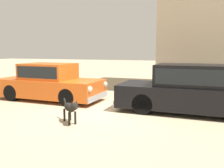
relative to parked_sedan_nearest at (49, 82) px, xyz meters
name	(u,v)px	position (x,y,z in m)	size (l,w,h in m)	color
ground_plane	(95,112)	(2.50, -1.17, -0.71)	(80.00, 80.00, 0.00)	tan
parked_sedan_nearest	(49,82)	(0.00, 0.00, 0.00)	(4.37, 1.79, 1.45)	#D15619
parked_sedan_second	(191,89)	(5.37, -0.21, 0.03)	(4.70, 1.77, 1.52)	black
stray_dog_spotted	(71,108)	(2.41, -2.56, -0.29)	(0.84, 0.76, 0.67)	black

